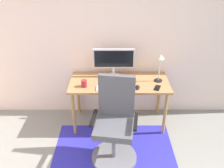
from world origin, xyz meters
TOP-DOWN VIEW (x-y plane):
  - wall_back at (0.00, 2.20)m, footprint 6.00×0.10m
  - area_rug at (-0.18, 1.18)m, footprint 1.56×1.12m
  - desk at (-0.10, 1.82)m, footprint 1.38×0.62m
  - monitor at (-0.18, 1.99)m, footprint 0.58×0.18m
  - keyboard at (-0.20, 1.62)m, footprint 0.43×0.13m
  - computer_mouse at (0.13, 1.64)m, footprint 0.06×0.10m
  - coffee_cup at (-0.58, 1.68)m, footprint 0.08×0.08m
  - cell_phone at (0.39, 1.64)m, footprint 0.11×0.15m
  - desk_lamp at (0.44, 1.84)m, footprint 0.11×0.11m
  - office_chair at (-0.17, 1.14)m, footprint 0.57×0.56m

SIDE VIEW (x-z plane):
  - area_rug at x=-0.18m, z-range 0.00..0.01m
  - office_chair at x=-0.17m, z-range -0.11..0.97m
  - desk at x=-0.10m, z-range 0.28..0.99m
  - cell_phone at x=0.39m, z-range 0.71..0.72m
  - keyboard at x=-0.20m, z-range 0.71..0.73m
  - computer_mouse at x=0.13m, z-range 0.71..0.74m
  - coffee_cup at x=-0.58m, z-range 0.71..0.80m
  - monitor at x=-0.18m, z-range 0.76..1.17m
  - desk_lamp at x=0.44m, z-range 0.79..1.19m
  - wall_back at x=0.00m, z-range 0.00..2.60m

